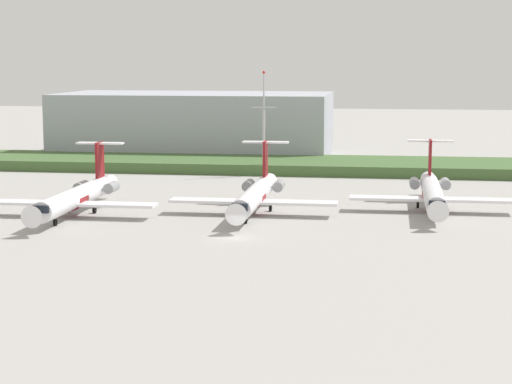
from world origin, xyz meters
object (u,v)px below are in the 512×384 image
Objects in this scene: regional_jet_third at (255,195)px; antenna_mast at (264,132)px; regional_jet_fourth at (432,193)px; regional_jet_second at (76,197)px.

antenna_mast reaches higher than regional_jet_third.
regional_jet_third and regional_jet_fourth have the same top height.
regional_jet_second is 49.93m from antenna_mast.
antenna_mast is (-28.55, 34.86, 5.34)m from regional_jet_fourth.
antenna_mast is at bearing 96.21° from regional_jet_third.
regional_jet_fourth is (47.78, 10.91, 0.00)m from regional_jet_second.
regional_jet_second is at bearing -167.14° from regional_jet_fourth.
antenna_mast is at bearing 67.20° from regional_jet_second.
regional_jet_third is (23.66, 5.11, 0.00)m from regional_jet_second.
regional_jet_second is 1.00× the size of regional_jet_third.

